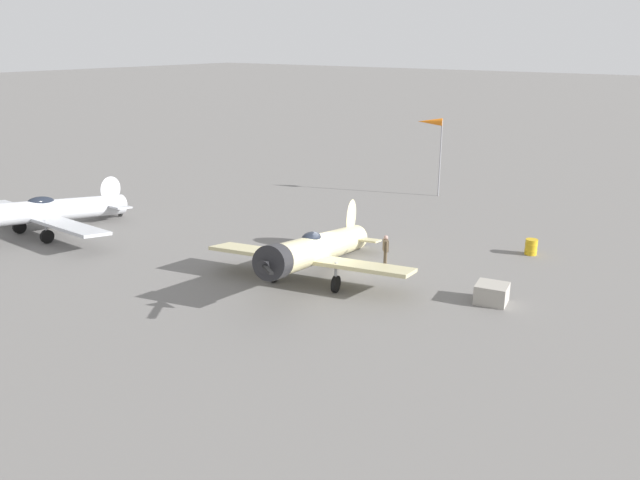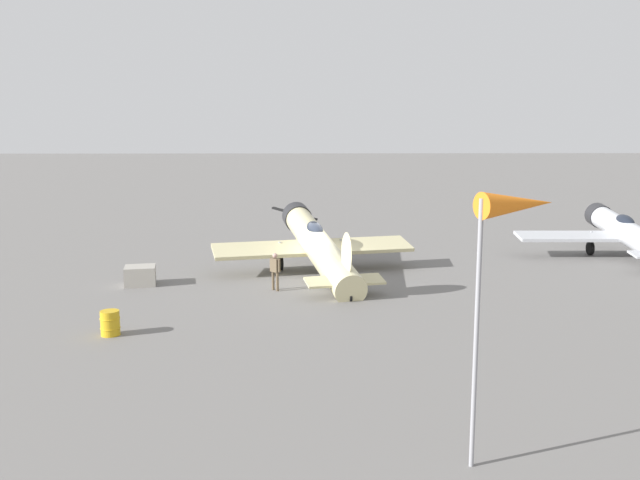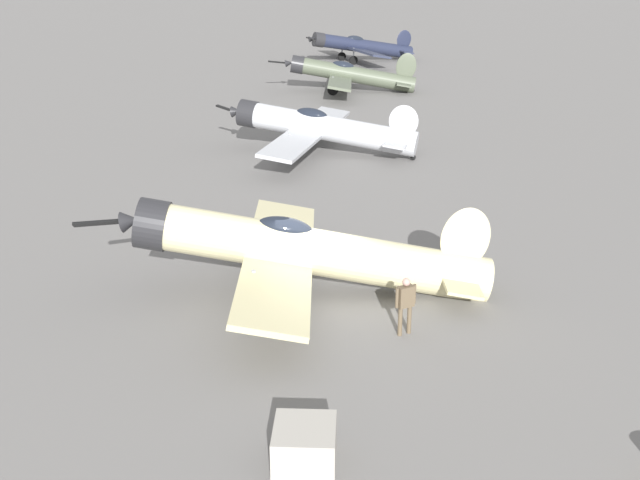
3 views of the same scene
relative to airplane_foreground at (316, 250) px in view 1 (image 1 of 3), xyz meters
The scene contains 7 objects.
ground_plane 1.54m from the airplane_foreground, 12.96° to the left, with size 400.00×400.00×0.00m, color slate.
airplane_foreground is the anchor object (origin of this frame).
airplane_mid_apron 17.73m from the airplane_foreground, 101.59° to the left, with size 11.14×11.90×2.88m.
ground_crew_mechanic 3.96m from the airplane_foreground, 29.91° to the right, with size 0.52×0.48×1.69m.
equipment_crate 8.57m from the airplane_foreground, 75.43° to the right, with size 1.52×1.59×0.88m.
fuel_drum 12.34m from the airplane_foreground, 37.14° to the right, with size 0.69×0.69×0.87m.
windsock_mast 19.57m from the airplane_foreground, 10.56° to the left, with size 1.17×1.86×5.79m.
Camera 1 is at (-24.29, -17.80, 11.40)m, focal length 35.81 mm.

